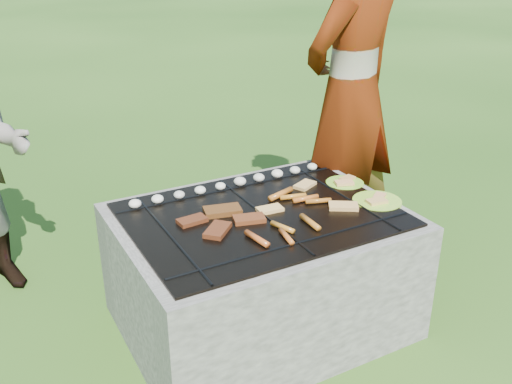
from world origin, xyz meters
The scene contains 9 objects.
lawn centered at (0.00, 0.00, 0.00)m, with size 60.00×60.00×0.00m, color #1E4210.
fire_pit centered at (0.00, 0.00, 0.28)m, with size 1.30×1.00×0.62m.
mushrooms centered at (0.01, 0.34, 0.63)m, with size 1.06×0.06×0.04m.
pork_slabs centered at (-0.19, 0.02, 0.62)m, with size 0.38×0.31×0.02m.
sausages centered at (0.11, -0.08, 0.62)m, with size 0.53×0.48×0.03m.
bread_on_grate centered at (0.27, -0.01, 0.62)m, with size 0.46×0.43×0.02m.
plate_far centered at (0.56, 0.11, 0.61)m, with size 0.25×0.25×0.03m.
plate_near centered at (0.56, -0.15, 0.61)m, with size 0.26×0.26×0.03m.
cook centered at (0.84, 0.46, 0.97)m, with size 0.71×0.47×1.95m, color #A09085.
Camera 1 is at (-1.16, -2.06, 1.77)m, focal length 40.00 mm.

